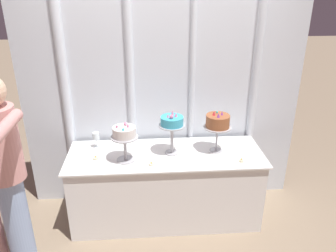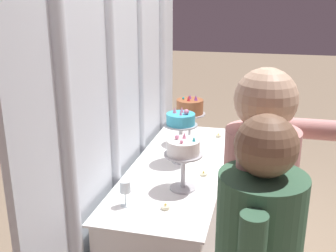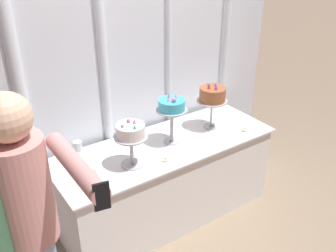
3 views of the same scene
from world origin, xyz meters
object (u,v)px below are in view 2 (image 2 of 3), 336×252
at_px(guest_man_pink_jacket, 257,244).
at_px(wine_glass, 125,188).
at_px(tealight_far_left, 166,207).
at_px(cake_display_leftmost, 183,151).
at_px(cake_display_center, 181,123).
at_px(tealight_near_right, 218,136).
at_px(cake_table, 179,209).
at_px(tealight_near_left, 203,174).
at_px(cake_display_rightmost, 190,108).

bearing_deg(guest_man_pink_jacket, wine_glass, 53.78).
height_order(tealight_far_left, guest_man_pink_jacket, guest_man_pink_jacket).
height_order(cake_display_leftmost, tealight_far_left, cake_display_leftmost).
relative_size(cake_display_leftmost, cake_display_center, 0.89).
bearing_deg(cake_display_leftmost, wine_glass, 136.22).
bearing_deg(wine_glass, cake_display_center, -13.37).
height_order(wine_glass, tealight_near_right, wine_glass).
bearing_deg(guest_man_pink_jacket, cake_display_center, 24.73).
xyz_separation_m(cake_table, cake_display_leftmost, (-0.38, -0.11, 0.63)).
distance_m(cake_display_center, tealight_near_left, 0.42).
xyz_separation_m(tealight_near_left, tealight_near_right, (0.83, -0.00, 0.00)).
distance_m(cake_display_center, tealight_near_right, 0.73).
xyz_separation_m(cake_table, wine_glass, (-0.68, 0.18, 0.49)).
height_order(cake_display_leftmost, tealight_near_right, cake_display_leftmost).
distance_m(tealight_near_right, guest_man_pink_jacket, 1.99).
bearing_deg(tealight_far_left, cake_display_center, 5.27).
height_order(cake_display_leftmost, tealight_near_left, cake_display_leftmost).
bearing_deg(cake_display_center, tealight_near_left, -134.08).
height_order(cake_display_center, tealight_near_right, cake_display_center).
bearing_deg(wine_glass, cake_display_leftmost, -43.78).
height_order(wine_glass, tealight_near_left, wine_glass).
xyz_separation_m(cake_display_leftmost, cake_display_rightmost, (0.88, 0.13, 0.04)).
xyz_separation_m(tealight_far_left, tealight_near_right, (1.35, -0.15, -0.00)).
distance_m(wine_glass, tealight_near_left, 0.67).
bearing_deg(tealight_near_right, cake_display_center, 161.26).
bearing_deg(guest_man_pink_jacket, tealight_near_left, 19.53).
distance_m(cake_table, cake_display_center, 0.69).
height_order(cake_table, cake_display_center, cake_display_center).
relative_size(tealight_near_left, guest_man_pink_jacket, 0.03).
bearing_deg(cake_table, wine_glass, 165.12).
bearing_deg(wine_glass, tealight_far_left, -85.94).
bearing_deg(cake_table, guest_man_pink_jacket, -154.37).
relative_size(cake_display_leftmost, wine_glass, 2.33).
bearing_deg(cake_display_rightmost, cake_table, -177.74).
bearing_deg(tealight_far_left, tealight_near_left, -15.62).
relative_size(cake_display_leftmost, guest_man_pink_jacket, 0.22).
relative_size(cake_table, cake_display_leftmost, 4.99).
relative_size(cake_display_rightmost, tealight_far_left, 8.26).
height_order(cake_table, guest_man_pink_jacket, guest_man_pink_jacket).
distance_m(cake_table, tealight_near_right, 0.82).
relative_size(cake_table, wine_glass, 11.63).
distance_m(cake_display_center, cake_display_rightmost, 0.44).
distance_m(cake_table, wine_glass, 0.86).
distance_m(cake_display_rightmost, tealight_far_left, 1.20).
height_order(cake_display_center, wine_glass, cake_display_center).
xyz_separation_m(cake_table, cake_display_rightmost, (0.50, 0.02, 0.67)).
bearing_deg(tealight_near_right, cake_display_leftmost, 174.58).
relative_size(tealight_far_left, tealight_near_left, 1.01).
height_order(cake_display_rightmost, tealight_near_left, cake_display_rightmost).
distance_m(cake_display_leftmost, guest_man_pink_jacket, 1.00).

